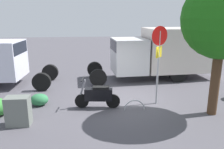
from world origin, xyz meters
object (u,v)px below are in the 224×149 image
object	(u,v)px
stop_sign	(159,53)
bike_rack_hoop	(134,110)
motorcycle	(98,95)
utility_cabinet	(18,111)
street_tree	(223,19)
box_truck_near	(163,51)

from	to	relation	value
stop_sign	bike_rack_hoop	bearing A→B (deg)	27.83
motorcycle	bike_rack_hoop	bearing A→B (deg)	171.89
stop_sign	utility_cabinet	bearing A→B (deg)	14.52
street_tree	bike_rack_hoop	xyz separation A→B (m)	(2.83, -0.67, -3.49)
box_truck_near	stop_sign	bearing A→B (deg)	65.70
motorcycle	street_tree	size ratio (longest dim) A/B	0.37
motorcycle	stop_sign	world-z (taller)	stop_sign
street_tree	utility_cabinet	distance (m)	7.59
utility_cabinet	bike_rack_hoop	xyz separation A→B (m)	(-4.15, -0.79, -0.50)
utility_cabinet	bike_rack_hoop	bearing A→B (deg)	-169.18
motorcycle	street_tree	world-z (taller)	street_tree
box_truck_near	motorcycle	xyz separation A→B (m)	(3.97, 4.05, -1.08)
utility_cabinet	stop_sign	bearing A→B (deg)	-165.48
box_truck_near	stop_sign	xyz separation A→B (m)	(1.52, 3.89, 0.54)
box_truck_near	utility_cabinet	xyz separation A→B (m)	(6.72, 5.23, -1.10)
stop_sign	street_tree	distance (m)	2.54
stop_sign	box_truck_near	bearing A→B (deg)	-111.37
box_truck_near	stop_sign	size ratio (longest dim) A/B	2.28
bike_rack_hoop	utility_cabinet	bearing A→B (deg)	10.82
stop_sign	bike_rack_hoop	xyz separation A→B (m)	(1.05, 0.55, -2.14)
street_tree	stop_sign	bearing A→B (deg)	-34.40
motorcycle	utility_cabinet	bearing A→B (deg)	30.95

